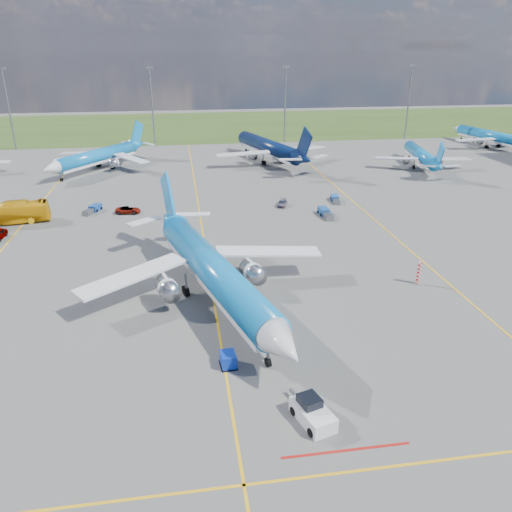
{
  "coord_description": "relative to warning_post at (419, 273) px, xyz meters",
  "views": [
    {
      "loc": [
        -3.09,
        -45.36,
        27.96
      ],
      "look_at": [
        5.6,
        10.75,
        4.0
      ],
      "focal_mm": 35.0,
      "sensor_mm": 36.0,
      "label": 1
    }
  ],
  "objects": [
    {
      "name": "baggage_tug_e",
      "position": [
        0.5,
        36.72,
        -1.02
      ],
      "size": [
        1.93,
        4.71,
        1.03
      ],
      "rotation": [
        0.0,
        0.0,
        -0.16
      ],
      "color": "#1B50A6",
      "rests_on": "ground"
    },
    {
      "name": "pushback_tug",
      "position": [
        -19.71,
        -22.4,
        -0.71
      ],
      "size": [
        3.27,
        5.88,
        1.96
      ],
      "rotation": [
        0.0,
        0.0,
        0.3
      ],
      "color": "silver",
      "rests_on": "ground"
    },
    {
      "name": "floodlight_masts",
      "position": [
        -16.0,
        102.0,
        11.06
      ],
      "size": [
        202.2,
        0.5,
        22.7
      ],
      "color": "slate",
      "rests_on": "ground"
    },
    {
      "name": "warning_post",
      "position": [
        0.0,
        0.0,
        0.0
      ],
      "size": [
        0.5,
        0.5,
        3.0
      ],
      "primitive_type": "cylinder",
      "color": "red",
      "rests_on": "ground"
    },
    {
      "name": "bg_jet_n",
      "position": [
        -6.14,
        74.28,
        -1.5
      ],
      "size": [
        42.89,
        49.77,
        11.11
      ],
      "primitive_type": null,
      "rotation": [
        0.0,
        0.0,
        3.42
      ],
      "color": "#07173D",
      "rests_on": "ground"
    },
    {
      "name": "baggage_tug_w",
      "position": [
        -3.96,
        28.28,
        -0.94
      ],
      "size": [
        1.6,
        5.35,
        1.19
      ],
      "rotation": [
        0.0,
        0.0,
        0.03
      ],
      "color": "navy",
      "rests_on": "ground"
    },
    {
      "name": "bg_jet_ene",
      "position": [
        62.99,
        85.63,
        -1.5
      ],
      "size": [
        31.7,
        38.59,
        9.13
      ],
      "primitive_type": null,
      "rotation": [
        0.0,
        0.0,
        3.3
      ],
      "color": "#0D72BE",
      "rests_on": "ground"
    },
    {
      "name": "baggage_tug_c",
      "position": [
        -45.18,
        37.09,
        -0.99
      ],
      "size": [
        3.02,
        5.03,
        1.1
      ],
      "rotation": [
        0.0,
        0.0,
        -0.38
      ],
      "color": "navy",
      "rests_on": "ground"
    },
    {
      "name": "uld_container",
      "position": [
        -25.64,
        -13.95,
        -0.81
      ],
      "size": [
        1.52,
        1.84,
        1.38
      ],
      "primitive_type": "cube",
      "rotation": [
        0.0,
        0.0,
        0.08
      ],
      "color": "#0B2CA4",
      "rests_on": "ground"
    },
    {
      "name": "bg_jet_ne",
      "position": [
        30.37,
        62.58,
        -1.5
      ],
      "size": [
        30.75,
        36.91,
        8.58
      ],
      "primitive_type": null,
      "rotation": [
        0.0,
        0.0,
        2.95
      ],
      "color": "#0D72BE",
      "rests_on": "ground"
    },
    {
      "name": "ground",
      "position": [
        -26.0,
        -8.0,
        -1.5
      ],
      "size": [
        400.0,
        400.0,
        0.0
      ],
      "primitive_type": "plane",
      "color": "#50504E",
      "rests_on": "ground"
    },
    {
      "name": "bg_jet_nnw",
      "position": [
        -48.5,
        71.37,
        -1.5
      ],
      "size": [
        43.84,
        46.26,
        9.66
      ],
      "primitive_type": null,
      "rotation": [
        0.0,
        0.0,
        -0.59
      ],
      "color": "#0D72BE",
      "rests_on": "ground"
    },
    {
      "name": "service_car_b",
      "position": [
        -38.77,
        35.35,
        -0.88
      ],
      "size": [
        4.63,
        2.48,
        1.24
      ],
      "primitive_type": "imported",
      "rotation": [
        0.0,
        0.0,
        1.47
      ],
      "color": "#999999",
      "rests_on": "ground"
    },
    {
      "name": "apron_bus",
      "position": [
        -58.26,
        32.75,
        0.34
      ],
      "size": [
        13.53,
        5.01,
        3.68
      ],
      "primitive_type": "imported",
      "rotation": [
        0.0,
        0.0,
        1.72
      ],
      "color": "#E3A40D",
      "rests_on": "ground"
    },
    {
      "name": "taxiway_lines",
      "position": [
        -25.83,
        19.7,
        -1.49
      ],
      "size": [
        60.25,
        160.0,
        0.02
      ],
      "color": "#EDAF14",
      "rests_on": "ground"
    },
    {
      "name": "main_airliner",
      "position": [
        -25.89,
        -0.73,
        -1.5
      ],
      "size": [
        43.48,
        50.55,
        11.31
      ],
      "primitive_type": null,
      "rotation": [
        0.0,
        0.0,
        0.28
      ],
      "color": "#0D72BE",
      "rests_on": "ground"
    },
    {
      "name": "service_car_c",
      "position": [
        -10.31,
        35.49,
        -0.93
      ],
      "size": [
        2.81,
        4.23,
        1.14
      ],
      "primitive_type": "imported",
      "rotation": [
        0.0,
        0.0,
        -0.34
      ],
      "color": "#999999",
      "rests_on": "ground"
    },
    {
      "name": "grass_strip",
      "position": [
        -26.0,
        142.0,
        -1.5
      ],
      "size": [
        400.0,
        80.0,
        0.01
      ],
      "primitive_type": "cube",
      "color": "#2D4719",
      "rests_on": "ground"
    }
  ]
}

